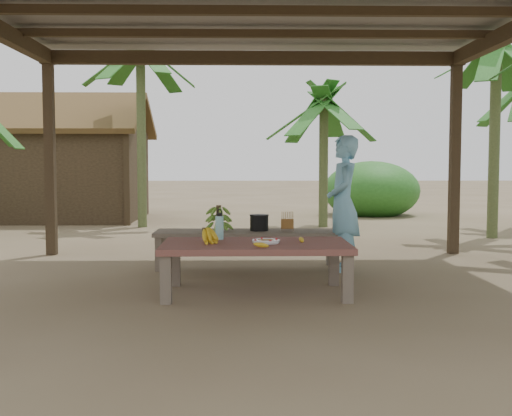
{
  "coord_description": "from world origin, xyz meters",
  "views": [
    {
      "loc": [
        -0.17,
        -6.58,
        1.26
      ],
      "look_at": [
        -0.02,
        0.07,
        0.8
      ],
      "focal_mm": 45.0,
      "sensor_mm": 36.0,
      "label": 1
    }
  ],
  "objects_px": {
    "work_table": "(256,249)",
    "water_flask": "(219,227)",
    "woman": "(343,203)",
    "ripe_banana_bunch": "(204,235)",
    "bench": "(247,235)",
    "plate": "(266,241)",
    "cooking_pot": "(259,223)"
  },
  "relations": [
    {
      "from": "work_table",
      "to": "ripe_banana_bunch",
      "type": "xyz_separation_m",
      "value": [
        -0.5,
        -0.02,
        0.15
      ]
    },
    {
      "from": "work_table",
      "to": "woman",
      "type": "relative_size",
      "value": 1.13
    },
    {
      "from": "plate",
      "to": "woman",
      "type": "relative_size",
      "value": 0.17
    },
    {
      "from": "plate",
      "to": "water_flask",
      "type": "bearing_deg",
      "value": 144.65
    },
    {
      "from": "plate",
      "to": "woman",
      "type": "xyz_separation_m",
      "value": [
        0.96,
        1.38,
        0.28
      ]
    },
    {
      "from": "work_table",
      "to": "water_flask",
      "type": "bearing_deg",
      "value": 142.05
    },
    {
      "from": "work_table",
      "to": "bench",
      "type": "relative_size",
      "value": 0.82
    },
    {
      "from": "bench",
      "to": "plate",
      "type": "bearing_deg",
      "value": -82.8
    },
    {
      "from": "ripe_banana_bunch",
      "to": "bench",
      "type": "bearing_deg",
      "value": 74.91
    },
    {
      "from": "ripe_banana_bunch",
      "to": "water_flask",
      "type": "height_order",
      "value": "water_flask"
    },
    {
      "from": "bench",
      "to": "water_flask",
      "type": "relative_size",
      "value": 7.21
    },
    {
      "from": "woman",
      "to": "bench",
      "type": "bearing_deg",
      "value": -99.02
    },
    {
      "from": "cooking_pot",
      "to": "woman",
      "type": "relative_size",
      "value": 0.14
    },
    {
      "from": "ripe_banana_bunch",
      "to": "woman",
      "type": "xyz_separation_m",
      "value": [
        1.55,
        1.35,
        0.21
      ]
    },
    {
      "from": "woman",
      "to": "ripe_banana_bunch",
      "type": "bearing_deg",
      "value": -46.96
    },
    {
      "from": "cooking_pot",
      "to": "woman",
      "type": "distance_m",
      "value": 1.04
    },
    {
      "from": "work_table",
      "to": "cooking_pot",
      "type": "distance_m",
      "value": 1.58
    },
    {
      "from": "plate",
      "to": "woman",
      "type": "bearing_deg",
      "value": 55.18
    },
    {
      "from": "cooking_pot",
      "to": "ripe_banana_bunch",
      "type": "bearing_deg",
      "value": -109.87
    },
    {
      "from": "work_table",
      "to": "cooking_pot",
      "type": "relative_size",
      "value": 8.16
    },
    {
      "from": "work_table",
      "to": "woman",
      "type": "height_order",
      "value": "woman"
    },
    {
      "from": "ripe_banana_bunch",
      "to": "cooking_pot",
      "type": "relative_size",
      "value": 1.22
    },
    {
      "from": "plate",
      "to": "woman",
      "type": "distance_m",
      "value": 1.7
    },
    {
      "from": "plate",
      "to": "cooking_pot",
      "type": "bearing_deg",
      "value": 90.73
    },
    {
      "from": "woman",
      "to": "water_flask",
      "type": "bearing_deg",
      "value": -51.34
    },
    {
      "from": "ripe_banana_bunch",
      "to": "water_flask",
      "type": "bearing_deg",
      "value": 64.98
    },
    {
      "from": "plate",
      "to": "cooking_pot",
      "type": "xyz_separation_m",
      "value": [
        -0.02,
        1.62,
        0.03
      ]
    },
    {
      "from": "water_flask",
      "to": "woman",
      "type": "xyz_separation_m",
      "value": [
        1.41,
        1.05,
        0.17
      ]
    },
    {
      "from": "water_flask",
      "to": "work_table",
      "type": "bearing_deg",
      "value": -37.8
    },
    {
      "from": "ripe_banana_bunch",
      "to": "woman",
      "type": "distance_m",
      "value": 2.07
    },
    {
      "from": "work_table",
      "to": "plate",
      "type": "distance_m",
      "value": 0.14
    },
    {
      "from": "work_table",
      "to": "plate",
      "type": "bearing_deg",
      "value": -24.94
    }
  ]
}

